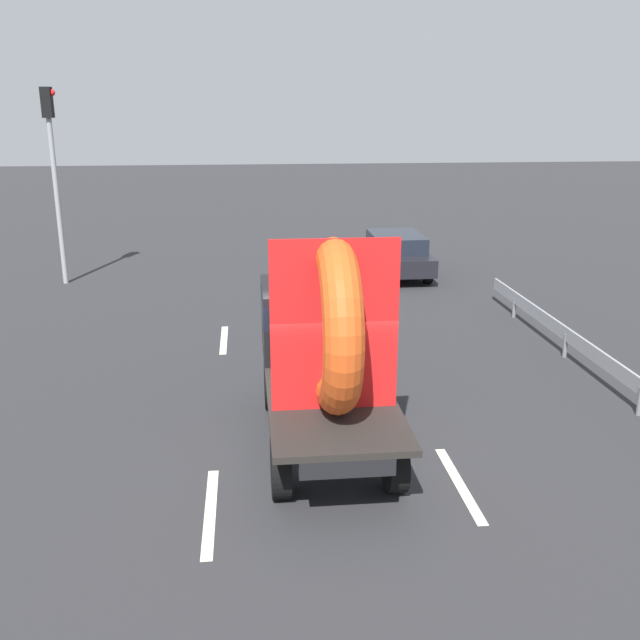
# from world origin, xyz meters

# --- Properties ---
(ground_plane) EXTENTS (120.00, 120.00, 0.00)m
(ground_plane) POSITION_xyz_m (0.00, 0.00, 0.00)
(ground_plane) COLOR #28282B
(flatbed_truck) EXTENTS (2.02, 5.19, 3.74)m
(flatbed_truck) POSITION_xyz_m (-0.09, 0.42, 1.74)
(flatbed_truck) COLOR black
(flatbed_truck) RESTS_ON ground_plane
(distant_sedan) EXTENTS (1.84, 4.30, 1.40)m
(distant_sedan) POSITION_xyz_m (3.67, 12.37, 0.75)
(distant_sedan) COLOR black
(distant_sedan) RESTS_ON ground_plane
(traffic_light) EXTENTS (0.42, 0.36, 6.07)m
(traffic_light) POSITION_xyz_m (-7.21, 12.25, 3.94)
(traffic_light) COLOR gray
(traffic_light) RESTS_ON ground_plane
(guardrail) EXTENTS (0.10, 12.86, 0.71)m
(guardrail) POSITION_xyz_m (5.85, 2.16, 0.53)
(guardrail) COLOR gray
(guardrail) RESTS_ON ground_plane
(lane_dash_left_near) EXTENTS (0.16, 2.35, 0.01)m
(lane_dash_left_near) POSITION_xyz_m (-1.97, -1.94, 0.00)
(lane_dash_left_near) COLOR beige
(lane_dash_left_near) RESTS_ON ground_plane
(lane_dash_left_far) EXTENTS (0.16, 2.17, 0.01)m
(lane_dash_left_far) POSITION_xyz_m (-1.97, 5.83, 0.00)
(lane_dash_left_far) COLOR beige
(lane_dash_left_far) RESTS_ON ground_plane
(lane_dash_right_near) EXTENTS (0.16, 2.28, 0.01)m
(lane_dash_right_near) POSITION_xyz_m (1.79, -1.56, 0.00)
(lane_dash_right_near) COLOR beige
(lane_dash_right_near) RESTS_ON ground_plane
(lane_dash_right_far) EXTENTS (0.16, 2.72, 0.01)m
(lane_dash_right_far) POSITION_xyz_m (1.79, 6.29, 0.00)
(lane_dash_right_far) COLOR beige
(lane_dash_right_far) RESTS_ON ground_plane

